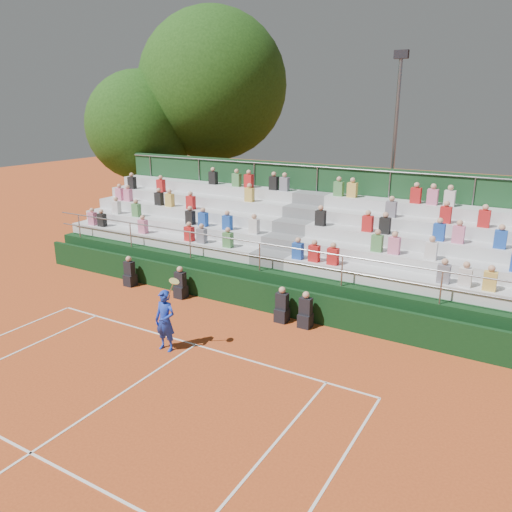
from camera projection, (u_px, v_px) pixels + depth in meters
The scene contains 8 objects.
ground at pixel (196, 345), 14.57m from camera, with size 90.00×90.00×0.00m, color #C04E20.
courtside_wall at pixel (252, 294), 17.07m from camera, with size 20.00×0.15×1.00m, color black.
line_officials at pixel (218, 293), 17.22m from camera, with size 7.85×0.40×1.19m.
grandstand at pixel (294, 255), 19.56m from camera, with size 20.00×5.20×4.40m.
tennis_player at pixel (165, 321), 14.04m from camera, with size 0.86×0.45×2.22m.
tree_west at pixel (141, 126), 27.35m from camera, with size 5.93×5.93×8.58m.
tree_east at pixel (213, 85), 27.45m from camera, with size 8.11×8.11×11.81m.
floodlight_mast at pixel (395, 141), 22.27m from camera, with size 0.60×0.25×8.96m.
Camera 1 is at (8.19, -10.48, 6.73)m, focal length 35.00 mm.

